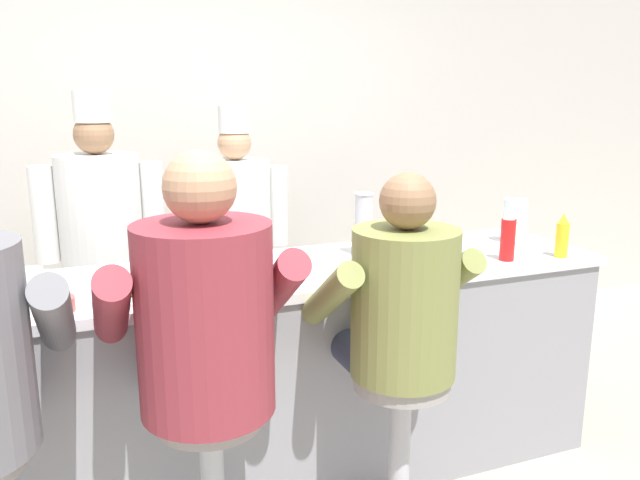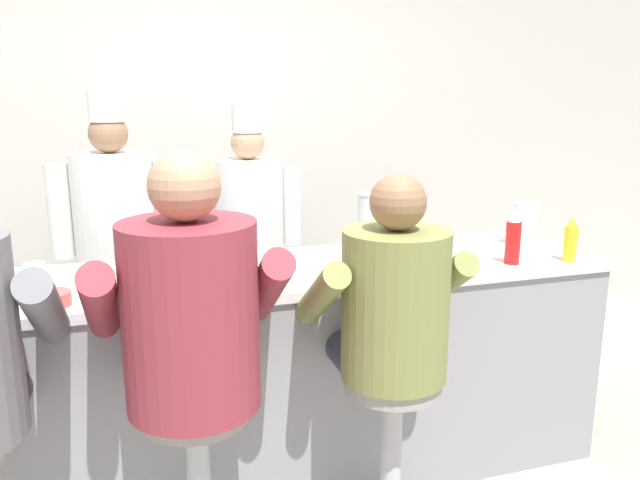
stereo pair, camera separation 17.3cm
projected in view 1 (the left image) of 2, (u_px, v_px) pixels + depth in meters
The scene contains 14 objects.
wall_back at pixel (199, 149), 4.05m from camera, with size 10.00×0.06×2.70m.
diner_counter at pixel (278, 375), 2.75m from camera, with size 2.95×0.70×0.97m.
ketchup_bottle_red at pixel (508, 236), 2.76m from camera, with size 0.07×0.07×0.24m.
mustard_bottle_yellow at pixel (562, 237), 2.83m from camera, with size 0.06×0.06×0.20m.
hot_sauce_bottle_orange at pixel (383, 259), 2.55m from camera, with size 0.03×0.03×0.14m.
water_pitcher_clear at pixel (515, 221), 3.10m from camera, with size 0.13×0.11×0.22m.
breakfast_plate at pixel (124, 297), 2.23m from camera, with size 0.23×0.23×0.05m.
cereal_bowl at pixel (54, 305), 2.12m from camera, with size 0.14×0.14×0.05m.
coffee_mug_white at pixel (34, 281), 2.31m from camera, with size 0.13×0.08×0.10m.
cup_stack_steel at pixel (364, 224), 2.84m from camera, with size 0.09×0.09×0.29m.
diner_seated_maroon at pixel (204, 329), 1.97m from camera, with size 0.65×0.64×1.54m.
diner_seated_olive at pixel (400, 316), 2.22m from camera, with size 0.57×0.56×1.44m.
cook_in_whites_near at pixel (102, 238), 3.35m from camera, with size 0.67×0.43×1.72m.
cook_in_whites_far at pixel (237, 231), 3.73m from camera, with size 0.64×0.41×1.64m.
Camera 1 is at (-0.75, -2.09, 1.69)m, focal length 35.00 mm.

